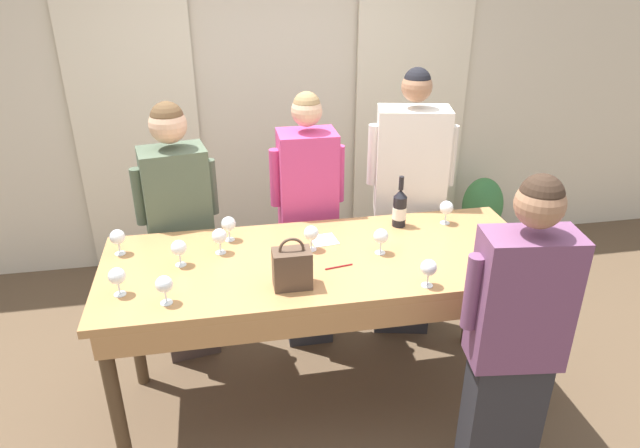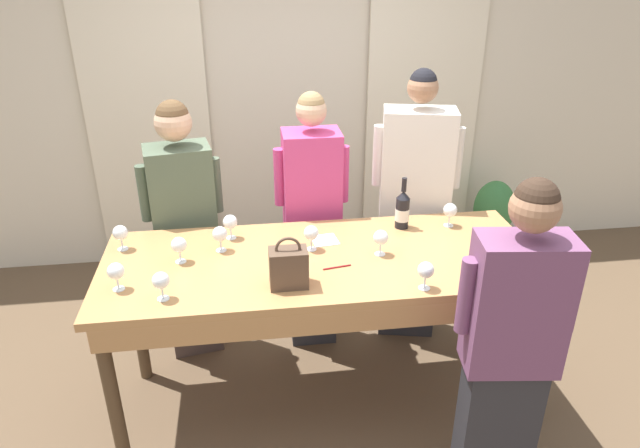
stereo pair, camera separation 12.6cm
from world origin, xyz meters
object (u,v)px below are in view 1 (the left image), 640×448
wine_glass_back_right (179,248)px  guest_cream_sweater (408,208)px  wine_glass_front_right (381,237)px  wine_glass_center_mid (117,277)px  wine_glass_back_mid (229,224)px  host_pouring (514,345)px  wine_glass_back_left (118,237)px  guest_olive_jacket (181,234)px  tasting_bar (324,278)px  wine_glass_front_left (311,234)px  wine_glass_center_right (446,208)px  wine_glass_front_mid (219,236)px  wine_bottle (400,208)px  wine_glass_near_host (429,268)px  potted_plant (482,211)px  handbag (292,268)px  wine_glass_center_left (164,285)px  guest_pink_top (308,223)px

wine_glass_back_right → guest_cream_sweater: (1.41, 0.59, -0.15)m
wine_glass_front_right → wine_glass_center_mid: (-1.30, -0.17, -0.00)m
wine_glass_back_mid → host_pouring: (1.19, -1.01, -0.21)m
wine_glass_back_left → guest_olive_jacket: (0.29, 0.41, -0.21)m
tasting_bar → wine_glass_back_right: (-0.73, 0.08, 0.20)m
wine_glass_front_left → guest_cream_sweater: size_ratio=0.08×
wine_glass_front_left → wine_glass_center_right: 0.85m
wine_glass_front_mid → wine_glass_back_left: size_ratio=1.00×
wine_bottle → wine_glass_back_mid: wine_bottle is taller
wine_glass_center_right → wine_glass_near_host: bearing=-118.3°
wine_glass_front_mid → guest_cream_sweater: bearing=22.4°
guest_olive_jacket → host_pouring: bearing=-42.8°
potted_plant → wine_glass_front_right: bearing=-131.2°
wine_bottle → wine_glass_front_right: bearing=-123.1°
handbag → wine_glass_center_mid: bearing=174.9°
wine_glass_front_right → wine_bottle: bearing=56.9°
wine_glass_front_left → wine_glass_front_right: same height
wine_glass_front_mid → wine_glass_center_right: size_ratio=1.00×
handbag → wine_glass_back_right: size_ratio=1.85×
handbag → wine_glass_front_right: size_ratio=1.85×
wine_glass_back_left → wine_glass_center_right: bearing=1.2°
wine_glass_front_mid → potted_plant: size_ratio=0.20×
guest_olive_jacket → wine_glass_near_host: bearing=-40.1°
wine_glass_back_right → wine_glass_center_left: bearing=-98.7°
wine_glass_front_mid → wine_glass_near_host: same height
wine_glass_back_left → guest_cream_sweater: bearing=13.4°
wine_glass_back_right → host_pouring: host_pouring is taller
wine_glass_back_right → host_pouring: 1.65m
handbag → wine_glass_back_mid: (-0.28, 0.53, -0.00)m
guest_cream_sweater → host_pouring: (0.04, -1.36, -0.06)m
wine_glass_front_mid → wine_glass_center_right: same height
tasting_bar → wine_glass_back_left: wine_glass_back_left is taller
wine_glass_center_right → wine_bottle: bearing=175.7°
handbag → wine_glass_front_mid: size_ratio=1.85×
guest_cream_sweater → host_pouring: size_ratio=1.09×
wine_glass_back_mid → wine_glass_near_host: (0.91, -0.65, 0.00)m
potted_plant → wine_glass_front_mid: bearing=-147.2°
wine_glass_center_mid → guest_pink_top: (1.02, 0.82, -0.21)m
wine_glass_front_right → guest_pink_top: bearing=113.3°
handbag → guest_olive_jacket: (-0.56, 0.89, -0.21)m
wine_glass_center_mid → guest_cream_sweater: guest_cream_sweater is taller
wine_glass_near_host → guest_pink_top: (-0.41, 1.01, -0.21)m
wine_bottle → wine_glass_front_left: 0.58m
wine_glass_back_mid → potted_plant: (2.16, 1.29, -0.68)m
wine_glass_back_right → wine_glass_center_mid: bearing=-139.7°
wine_glass_center_left → guest_cream_sweater: guest_cream_sweater is taller
wine_glass_center_left → guest_pink_top: size_ratio=0.08×
wine_glass_front_right → wine_glass_back_right: bearing=176.6°
tasting_bar → wine_glass_center_left: 0.85m
wine_glass_back_left → guest_olive_jacket: guest_olive_jacket is taller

